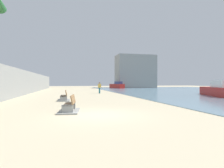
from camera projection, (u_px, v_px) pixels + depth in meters
ground_plane at (79, 94)px, 27.40m from camera, size 120.00×120.00×0.00m
seawall at (23, 83)px, 25.69m from camera, size 0.80×64.00×3.32m
water_bay at (218, 92)px, 32.82m from camera, size 36.00×68.00×0.04m
bench_near at (70, 108)px, 10.84m from camera, size 1.35×2.22×0.98m
bench_far at (64, 98)px, 17.47m from camera, size 1.11×2.11×0.98m
person_walking at (100, 87)px, 28.80m from camera, size 0.46×0.33×1.74m
boat_nearest at (117, 86)px, 53.88m from camera, size 2.91×7.04×1.90m
boat_mid_bay at (217, 90)px, 23.14m from camera, size 4.29×7.90×1.94m
harbor_building at (135, 72)px, 58.92m from camera, size 12.00×6.00×10.13m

